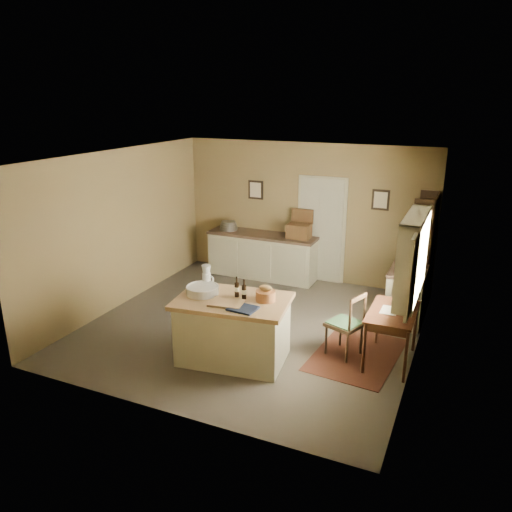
% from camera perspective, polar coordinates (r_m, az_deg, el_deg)
% --- Properties ---
extents(ground, '(5.00, 5.00, 0.00)m').
position_cam_1_polar(ground, '(8.12, -0.38, -7.99)').
color(ground, brown).
rests_on(ground, ground).
extents(wall_back, '(5.00, 0.10, 2.70)m').
position_cam_1_polar(wall_back, '(9.88, 5.61, 5.00)').
color(wall_back, olive).
rests_on(wall_back, ground).
extents(wall_front, '(5.00, 0.10, 2.70)m').
position_cam_1_polar(wall_front, '(5.58, -11.10, -5.63)').
color(wall_front, olive).
rests_on(wall_front, ground).
extents(wall_left, '(0.10, 5.00, 2.70)m').
position_cam_1_polar(wall_left, '(8.91, -15.23, 3.02)').
color(wall_left, olive).
rests_on(wall_left, ground).
extents(wall_right, '(0.10, 5.00, 2.70)m').
position_cam_1_polar(wall_right, '(7.02, 18.53, -1.28)').
color(wall_right, olive).
rests_on(wall_right, ground).
extents(ceiling, '(5.00, 5.00, 0.00)m').
position_cam_1_polar(ceiling, '(7.35, -0.43, 11.30)').
color(ceiling, silver).
rests_on(ceiling, wall_back).
extents(door, '(0.97, 0.06, 2.11)m').
position_cam_1_polar(door, '(9.82, 7.44, 3.08)').
color(door, '#B8B69B').
rests_on(door, ground).
extents(framed_prints, '(2.82, 0.02, 0.38)m').
position_cam_1_polar(framed_prints, '(9.73, 6.76, 6.98)').
color(framed_prints, black).
rests_on(framed_prints, ground).
extents(window, '(0.25, 1.99, 1.12)m').
position_cam_1_polar(window, '(6.78, 17.86, -0.11)').
color(window, beige).
rests_on(window, ground).
extents(work_island, '(1.65, 1.19, 1.20)m').
position_cam_1_polar(work_island, '(6.98, -2.69, -8.16)').
color(work_island, beige).
rests_on(work_island, ground).
extents(sideboard, '(2.23, 0.63, 1.18)m').
position_cam_1_polar(sideboard, '(10.10, 0.80, 0.26)').
color(sideboard, beige).
rests_on(sideboard, ground).
extents(rug, '(1.24, 1.69, 0.01)m').
position_cam_1_polar(rug, '(7.42, 11.43, -10.97)').
color(rug, '#482014').
rests_on(rug, ground).
extents(writing_desk, '(0.62, 1.01, 0.82)m').
position_cam_1_polar(writing_desk, '(7.06, 15.34, -6.76)').
color(writing_desk, '#351B10').
rests_on(writing_desk, ground).
extents(desk_chair, '(0.56, 0.56, 0.94)m').
position_cam_1_polar(desk_chair, '(7.20, 10.08, -7.69)').
color(desk_chair, black).
rests_on(desk_chair, ground).
extents(right_cabinet, '(0.57, 1.02, 0.99)m').
position_cam_1_polar(right_cabinet, '(8.53, 16.87, -4.12)').
color(right_cabinet, beige).
rests_on(right_cabinet, ground).
extents(shelving_unit, '(0.34, 0.89, 1.97)m').
position_cam_1_polar(shelving_unit, '(9.05, 18.75, 0.49)').
color(shelving_unit, black).
rests_on(shelving_unit, ground).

